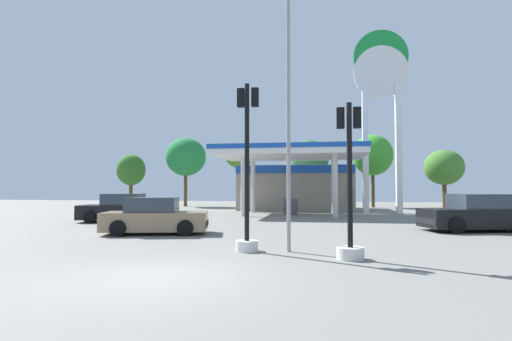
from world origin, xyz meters
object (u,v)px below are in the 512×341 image
tree_1 (186,157)px  corner_streetlamp (288,97)px  station_pole_sign (381,96)px  car_0 (476,214)px  tree_3 (310,160)px  tree_0 (131,170)px  car_1 (121,209)px  traffic_signal_0 (247,186)px  car_2 (155,217)px  tree_2 (240,157)px  tree_5 (444,168)px  traffic_signal_1 (350,203)px  tree_4 (373,155)px

tree_1 → corner_streetlamp: bearing=-65.0°
station_pole_sign → car_0: bearing=-79.2°
tree_3 → tree_0: bearing=179.6°
car_1 → traffic_signal_0: traffic_signal_0 is taller
car_2 → tree_1: (-6.54, 22.55, 4.19)m
station_pole_sign → tree_2: (-12.46, 8.94, -3.68)m
tree_0 → tree_2: (10.79, 1.55, 1.34)m
station_pole_sign → corner_streetlamp: (-5.35, -18.72, -4.06)m
tree_1 → tree_3: (12.17, -0.39, -0.43)m
tree_5 → tree_3: bearing=-173.3°
traffic_signal_0 → tree_5: 30.42m
station_pole_sign → traffic_signal_1: station_pole_sign is taller
corner_streetlamp → traffic_signal_1: bearing=-23.8°
tree_1 → tree_5: size_ratio=1.27×
traffic_signal_0 → tree_3: (1.13, 25.87, 2.48)m
tree_3 → corner_streetlamp: bearing=-89.8°
tree_2 → corner_streetlamp: bearing=-75.6°
traffic_signal_0 → car_1: bearing=134.6°
tree_3 → tree_4: size_ratio=0.92×
car_1 → tree_2: tree_2 is taller
tree_0 → tree_2: size_ratio=0.82×
station_pole_sign → corner_streetlamp: station_pole_sign is taller
tree_2 → corner_streetlamp: (7.11, -27.66, -0.38)m
car_1 → tree_3: 20.04m
station_pole_sign → tree_0: bearing=162.4°
car_0 → tree_0: size_ratio=0.92×
station_pole_sign → car_1: (-15.24, -9.82, -7.92)m
car_0 → traffic_signal_1: bearing=-127.0°
car_0 → tree_2: 25.67m
car_0 → car_1: (-17.47, 1.86, -0.03)m
car_1 → tree_3: size_ratio=0.72×
tree_1 → tree_2: tree_1 is taller
tree_1 → tree_0: bearing=-177.4°
traffic_signal_0 → corner_streetlamp: corner_streetlamp is taller
traffic_signal_1 → tree_3: 26.96m
tree_2 → car_2: bearing=-86.7°
corner_streetlamp → tree_5: bearing=66.2°
traffic_signal_0 → traffic_signal_1: size_ratio=1.20×
tree_4 → tree_1: bearing=-177.2°
traffic_signal_1 → tree_1: tree_1 is taller
tree_5 → tree_0: bearing=-177.5°
car_0 → traffic_signal_0: (-8.81, -6.93, 1.23)m
car_2 → tree_0: size_ratio=0.86×
tree_1 → tree_5: tree_1 is taller
car_0 → tree_5: tree_5 is taller
car_2 → traffic_signal_0: traffic_signal_0 is taller
traffic_signal_0 → tree_3: tree_3 is taller
tree_2 → tree_3: (7.01, -1.68, -0.51)m
car_2 → traffic_signal_0: bearing=-39.6°
tree_0 → corner_streetlamp: 31.67m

